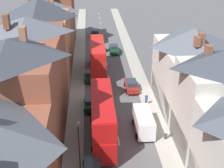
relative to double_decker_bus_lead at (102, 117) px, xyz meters
The scene contains 16 objects.
pavement_left 19.66m from the double_decker_bus_lead, 99.73° to the left, with size 2.20×104.00×0.14m, color #A8A399.
pavement_right 20.58m from the double_decker_bus_lead, 70.20° to the left, with size 2.20×104.00×0.14m, color #A8A399.
centre_line_dashes 17.51m from the double_decker_bus_lead, 83.99° to the left, with size 0.14×97.80×0.01m.
terrace_row_left 10.42m from the double_decker_bus_lead, 149.58° to the left, with size 8.00×71.81×14.68m.
double_decker_bus_lead is the anchor object (origin of this frame).
double_decker_bus_mid_street 19.29m from the double_decker_bus_lead, 90.00° to the left, with size 2.74×10.80×5.30m.
car_near_blue 29.52m from the double_decker_bus_lead, 82.96° to the left, with size 1.90×4.17×1.69m.
car_near_silver 7.60m from the double_decker_bus_lead, 100.14° to the left, with size 1.90×4.14×1.59m.
car_parked_left_a 6.57m from the double_decker_bus_lead, 101.92° to the right, with size 1.90×4.29×1.59m.
car_parked_right_a 41.07m from the double_decker_bus_lead, 89.99° to the left, with size 1.90×4.58×1.66m.
car_mid_black 13.29m from the double_decker_bus_lead, 68.07° to the left, with size 1.90×4.27×1.64m.
car_parked_left_b 16.66m from the double_decker_bus_lead, 94.48° to the left, with size 1.90×3.91×1.58m.
delivery_van 5.24m from the double_decker_bus_lead, 12.20° to the left, with size 2.20×5.20×2.41m.
pedestrian_mid_right 7.47m from the double_decker_bus_lead, ahead, with size 0.36×0.22×1.61m.
pedestrian_far_left 9.87m from the double_decker_bus_lead, 49.01° to the left, with size 0.36×0.22×1.61m.
street_lamp 6.39m from the double_decker_bus_lead, 112.50° to the right, with size 0.20×1.12×5.50m.
Camera 1 is at (-2.90, -11.24, 21.14)m, focal length 50.00 mm.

